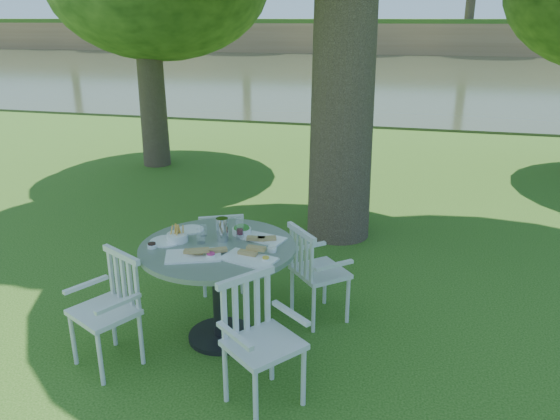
# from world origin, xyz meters

# --- Properties ---
(ground) EXTENTS (140.00, 140.00, 0.00)m
(ground) POSITION_xyz_m (0.00, 0.00, 0.00)
(ground) COLOR #1D440E
(ground) RESTS_ON ground
(table) EXTENTS (1.27, 1.27, 0.86)m
(table) POSITION_xyz_m (-0.27, -0.79, 0.67)
(table) COLOR black
(table) RESTS_ON ground
(chair_ne) EXTENTS (0.61, 0.62, 0.89)m
(chair_ne) POSITION_xyz_m (0.41, -0.30, 0.52)
(chair_ne) COLOR silver
(chair_ne) RESTS_ON ground
(chair_nw) EXTENTS (0.55, 0.54, 0.84)m
(chair_nw) POSITION_xyz_m (-0.54, 0.01, 0.49)
(chair_nw) COLOR silver
(chair_nw) RESTS_ON ground
(chair_sw) EXTENTS (0.60, 0.59, 0.90)m
(chair_sw) POSITION_xyz_m (-0.96, -1.28, 0.53)
(chair_sw) COLOR silver
(chair_sw) RESTS_ON ground
(chair_se) EXTENTS (0.64, 0.64, 0.93)m
(chair_se) POSITION_xyz_m (0.24, -1.45, 0.55)
(chair_se) COLOR silver
(chair_se) RESTS_ON ground
(tableware) EXTENTS (1.12, 0.82, 0.20)m
(tableware) POSITION_xyz_m (-0.31, -0.76, 0.90)
(tableware) COLOR white
(tableware) RESTS_ON table
(river) EXTENTS (100.00, 28.00, 0.12)m
(river) POSITION_xyz_m (0.00, 23.00, 0.00)
(river) COLOR #313A22
(river) RESTS_ON ground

